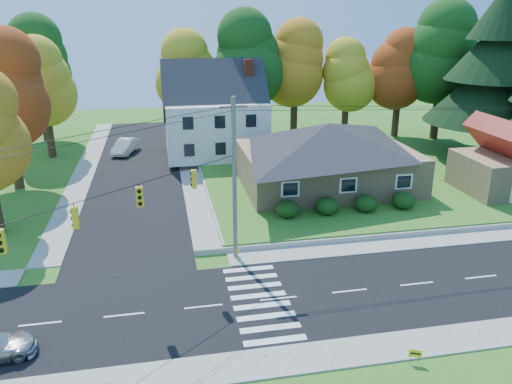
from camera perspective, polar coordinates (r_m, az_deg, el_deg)
ground at (r=27.20m, az=2.59°, el=-12.10°), size 120.00×120.00×0.00m
road_main at (r=27.20m, az=2.59°, el=-12.08°), size 90.00×8.00×0.02m
road_cross at (r=50.56m, az=-13.34°, el=2.68°), size 8.00×44.00×0.02m
sidewalk_north at (r=31.44m, az=0.44°, el=-7.34°), size 90.00×2.00×0.08m
sidewalk_south at (r=23.22m, az=5.63°, el=-18.36°), size 90.00×2.00×0.08m
lawn at (r=49.31m, az=11.61°, el=2.68°), size 30.00×30.00×0.50m
ranch_house at (r=42.25m, az=8.15°, el=4.30°), size 14.60×10.60×5.40m
colonial_house at (r=51.68m, az=-4.66°, el=8.74°), size 10.40×8.40×9.60m
garage at (r=45.61m, az=26.72°, el=2.96°), size 7.30×6.30×4.60m
hedge_row at (r=37.22m, az=10.33°, el=-1.41°), size 10.70×1.70×1.27m
traffic_infrastructure at (r=26.08m, az=1.74°, el=-0.92°), size 38.10×10.66×10.00m
tree_lot_0 at (r=56.88m, az=-7.59°, el=13.43°), size 6.72×6.72×12.51m
tree_lot_1 at (r=56.47m, az=-1.29°, el=14.88°), size 7.84×7.84×14.60m
tree_lot_2 at (r=58.81m, az=4.50°, el=14.38°), size 7.28×7.28×13.56m
tree_lot_3 at (r=59.88m, az=10.41°, el=12.96°), size 6.16×6.16×11.47m
tree_lot_4 at (r=61.34m, az=16.17°, el=13.29°), size 6.72×6.72×12.51m
tree_lot_5 at (r=61.37m, az=20.65°, el=14.67°), size 8.40×8.40×15.64m
conifer_east_a at (r=55.35m, az=25.75°, el=12.68°), size 12.80×12.80×16.96m
tree_west_1 at (r=46.50m, az=-26.90°, el=10.36°), size 7.28×7.28×13.56m
tree_west_2 at (r=56.00m, az=-23.22°, el=11.44°), size 6.72×6.72×12.51m
tree_west_3 at (r=64.07m, az=-23.79°, el=13.40°), size 7.84×7.84×14.60m
white_car at (r=56.12m, az=-14.71°, el=5.07°), size 3.00×4.96×1.54m
fire_hydrant at (r=31.25m, az=-2.27°, el=-6.88°), size 0.42×0.33×0.74m
yard_sign at (r=23.63m, az=17.74°, el=-17.19°), size 0.52×0.26×0.70m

